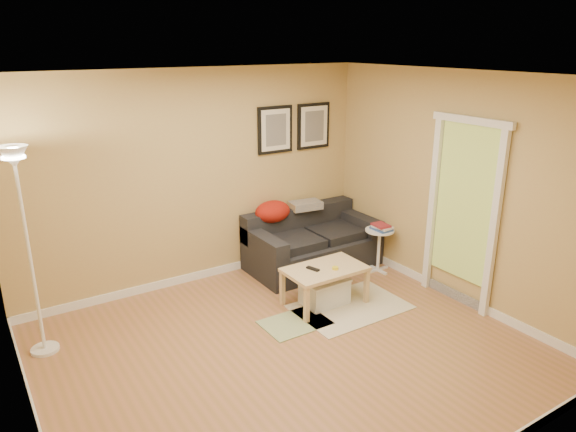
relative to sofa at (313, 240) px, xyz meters
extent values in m
plane|color=#A46A46|center=(-1.38, -1.53, -0.38)|extent=(4.50, 4.50, 0.00)
plane|color=white|center=(-1.38, -1.53, 2.23)|extent=(4.50, 4.50, 0.00)
plane|color=tan|center=(-1.38, 0.47, 0.92)|extent=(4.50, 0.00, 4.50)
plane|color=tan|center=(-1.38, -3.53, 0.92)|extent=(4.50, 0.00, 4.50)
plane|color=tan|center=(-3.63, -1.53, 0.92)|extent=(0.00, 4.00, 4.00)
plane|color=tan|center=(0.87, -1.53, 0.92)|extent=(0.00, 4.00, 4.00)
cube|color=white|center=(-1.38, 0.46, -0.33)|extent=(4.50, 0.02, 0.10)
cube|color=white|center=(0.86, -1.53, -0.33)|extent=(0.02, 4.00, 0.10)
cube|color=beige|center=(-0.31, -1.18, -0.37)|extent=(1.25, 0.85, 0.01)
cube|color=#668C4C|center=(-1.03, -1.14, -0.37)|extent=(0.70, 0.50, 0.01)
cube|color=black|center=(-0.65, -0.92, 0.09)|extent=(0.09, 0.17, 0.02)
cylinder|color=yellow|center=(-0.44, -1.05, 0.09)|extent=(0.07, 0.07, 0.03)
camera|label=1|loc=(-3.83, -5.33, 2.51)|focal=33.13mm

